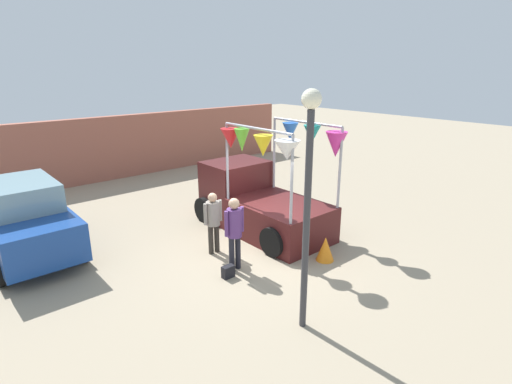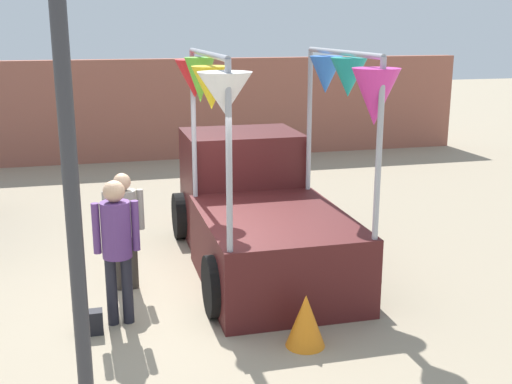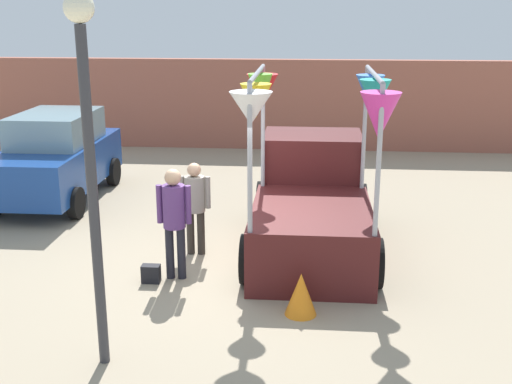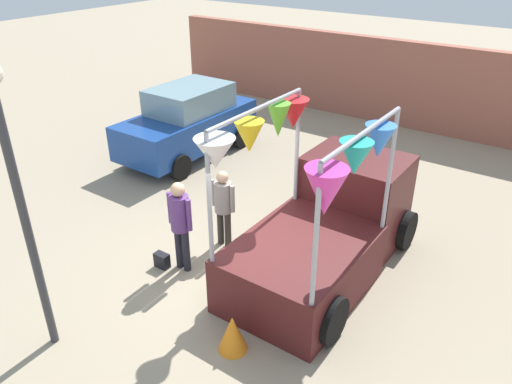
# 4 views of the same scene
# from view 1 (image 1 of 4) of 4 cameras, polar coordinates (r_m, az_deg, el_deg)

# --- Properties ---
(ground_plane) EXTENTS (60.00, 60.00, 0.00)m
(ground_plane) POSITION_cam_1_polar(r_m,az_deg,el_deg) (10.27, -0.61, -8.66)
(ground_plane) COLOR gray
(vendor_truck) EXTENTS (2.55, 4.20, 3.13)m
(vendor_truck) POSITION_cam_1_polar(r_m,az_deg,el_deg) (11.51, 0.15, -0.78)
(vendor_truck) COLOR #4C1919
(vendor_truck) RESTS_ON ground
(parked_car) EXTENTS (1.88, 4.00, 1.88)m
(parked_car) POSITION_cam_1_polar(r_m,az_deg,el_deg) (11.36, -30.05, -3.33)
(parked_car) COLOR navy
(parked_car) RESTS_ON ground
(person_customer) EXTENTS (0.53, 0.34, 1.74)m
(person_customer) POSITION_cam_1_polar(r_m,az_deg,el_deg) (9.06, -3.11, -5.03)
(person_customer) COLOR black
(person_customer) RESTS_ON ground
(person_vendor) EXTENTS (0.53, 0.34, 1.59)m
(person_vendor) POSITION_cam_1_polar(r_m,az_deg,el_deg) (9.95, -6.15, -3.64)
(person_vendor) COLOR #2D2823
(person_vendor) RESTS_ON ground
(handbag) EXTENTS (0.28, 0.16, 0.28)m
(handbag) POSITION_cam_1_polar(r_m,az_deg,el_deg) (9.12, -4.00, -11.28)
(handbag) COLOR black
(handbag) RESTS_ON ground
(street_lamp) EXTENTS (0.32, 0.32, 4.21)m
(street_lamp) POSITION_cam_1_polar(r_m,az_deg,el_deg) (6.55, 7.47, 1.38)
(street_lamp) COLOR #333338
(street_lamp) RESTS_ON ground
(brick_boundary_wall) EXTENTS (18.00, 0.36, 2.60)m
(brick_boundary_wall) POSITION_cam_1_polar(r_m,az_deg,el_deg) (17.60, -20.37, 5.85)
(brick_boundary_wall) COLOR #9E5947
(brick_boundary_wall) RESTS_ON ground
(folded_kite_bundle_tangerine) EXTENTS (0.51, 0.51, 0.60)m
(folded_kite_bundle_tangerine) POSITION_cam_1_polar(r_m,az_deg,el_deg) (9.92, 9.87, -8.00)
(folded_kite_bundle_tangerine) COLOR orange
(folded_kite_bundle_tangerine) RESTS_ON ground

